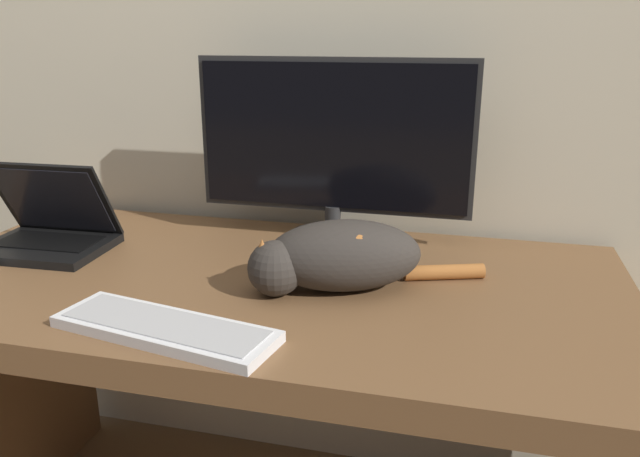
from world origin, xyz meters
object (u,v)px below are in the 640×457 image
object	(u,v)px
laptop	(48,232)
external_keyboard	(165,329)
monitor	(333,150)
cat	(337,255)

from	to	relation	value
laptop	external_keyboard	world-z (taller)	laptop
laptop	monitor	bearing A→B (deg)	17.04
monitor	laptop	bearing A→B (deg)	-160.92
monitor	external_keyboard	size ratio (longest dim) A/B	1.58
monitor	cat	size ratio (longest dim) A/B	1.45
laptop	external_keyboard	size ratio (longest dim) A/B	0.70
external_keyboard	cat	xyz separation A→B (m)	(0.25, 0.27, 0.06)
cat	monitor	bearing A→B (deg)	85.39
monitor	laptop	world-z (taller)	monitor
monitor	laptop	size ratio (longest dim) A/B	2.25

